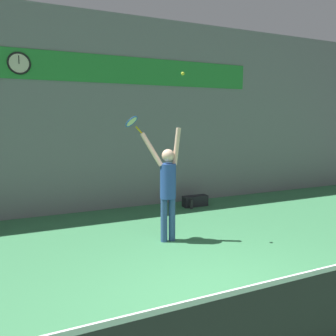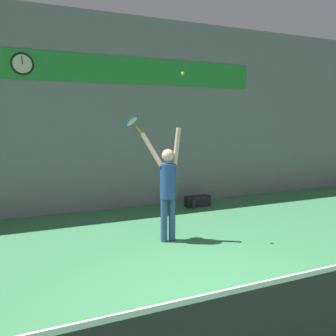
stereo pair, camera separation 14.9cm
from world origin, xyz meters
TOP-DOWN VIEW (x-y plane):
  - ground_plane at (0.00, 0.00)m, footprint 18.00×18.00m
  - back_wall at (0.00, 5.32)m, footprint 18.00×0.10m
  - sponsor_banner at (0.00, 5.26)m, footprint 7.75×0.02m
  - scoreboard_clock at (-2.27, 5.24)m, footprint 0.50×0.05m
  - court_net at (0.00, -1.05)m, footprint 8.99×0.07m
  - tennis_player at (0.22, 2.50)m, footprint 0.75×0.45m
  - tennis_racket at (-0.35, 2.89)m, footprint 0.36×0.36m
  - tennis_ball at (0.46, 2.38)m, footprint 0.06×0.06m
  - water_bottle at (1.74, 4.42)m, footprint 0.08×0.08m
  - equipment_bag at (1.96, 4.63)m, footprint 0.70×0.25m

SIDE VIEW (x-z plane):
  - ground_plane at x=0.00m, z-range 0.00..0.00m
  - water_bottle at x=1.74m, z-range -0.01..0.26m
  - equipment_bag at x=1.96m, z-range 0.00..0.29m
  - court_net at x=0.00m, z-range -0.03..1.03m
  - tennis_player at x=0.22m, z-range 0.02..2.22m
  - tennis_racket at x=-0.35m, z-range 2.13..2.47m
  - back_wall at x=0.00m, z-range 0.00..5.00m
  - tennis_ball at x=0.46m, z-range 3.14..3.21m
  - sponsor_banner at x=0.00m, z-range 3.28..3.96m
  - scoreboard_clock at x=-2.27m, z-range 3.37..3.87m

